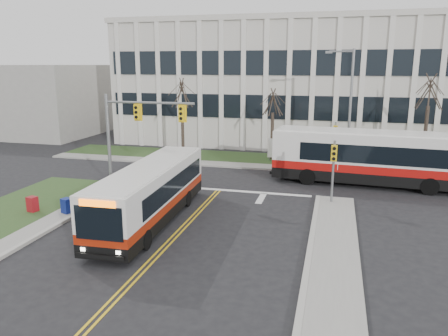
% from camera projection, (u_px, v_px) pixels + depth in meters
% --- Properties ---
extents(ground, '(120.00, 120.00, 0.00)m').
position_uv_depth(ground, '(175.00, 236.00, 21.03)').
color(ground, black).
rests_on(ground, ground).
extents(sidewalk_east, '(2.00, 26.00, 0.14)m').
position_uv_depth(sidewalk_east, '(334.00, 311.00, 14.49)').
color(sidewalk_east, '#9E9B93').
rests_on(sidewalk_east, ground).
extents(sidewalk_cross, '(44.00, 1.60, 0.14)m').
position_uv_depth(sidewalk_cross, '(304.00, 169.00, 34.13)').
color(sidewalk_cross, '#9E9B93').
rests_on(sidewalk_cross, ground).
extents(building_lawn, '(44.00, 5.00, 0.12)m').
position_uv_depth(building_lawn, '(306.00, 162.00, 36.77)').
color(building_lawn, '#2C4A1F').
rests_on(building_lawn, ground).
extents(office_building, '(40.00, 16.00, 12.00)m').
position_uv_depth(office_building, '(317.00, 84.00, 46.70)').
color(office_building, beige).
rests_on(office_building, ground).
extents(building_annex, '(12.00, 12.00, 8.00)m').
position_uv_depth(building_annex, '(44.00, 100.00, 50.89)').
color(building_annex, '#9E9B93').
rests_on(building_annex, ground).
extents(mast_arm_signal, '(6.11, 0.38, 6.20)m').
position_uv_depth(mast_arm_signal, '(131.00, 125.00, 28.15)').
color(mast_arm_signal, slate).
rests_on(mast_arm_signal, ground).
extents(signal_pole_near, '(0.34, 0.39, 3.80)m').
position_uv_depth(signal_pole_near, '(333.00, 163.00, 25.21)').
color(signal_pole_near, slate).
rests_on(signal_pole_near, ground).
extents(signal_pole_far, '(0.34, 0.39, 3.80)m').
position_uv_depth(signal_pole_far, '(335.00, 139.00, 33.22)').
color(signal_pole_far, slate).
rests_on(signal_pole_far, ground).
extents(streetlight, '(2.15, 0.25, 9.20)m').
position_uv_depth(streetlight, '(348.00, 103.00, 33.15)').
color(streetlight, slate).
rests_on(streetlight, ground).
extents(directory_sign, '(1.50, 0.12, 2.00)m').
position_uv_depth(directory_sign, '(277.00, 149.00, 36.64)').
color(directory_sign, slate).
rests_on(directory_sign, ground).
extents(tree_left, '(1.80, 1.80, 7.70)m').
position_uv_depth(tree_left, '(182.00, 94.00, 38.16)').
color(tree_left, '#42352B').
rests_on(tree_left, ground).
extents(tree_mid, '(1.80, 1.80, 6.82)m').
position_uv_depth(tree_mid, '(273.00, 103.00, 36.56)').
color(tree_mid, '#42352B').
rests_on(tree_mid, ground).
extents(tree_right, '(1.80, 1.80, 8.25)m').
position_uv_depth(tree_right, '(429.00, 93.00, 33.24)').
color(tree_right, '#42352B').
rests_on(tree_right, ground).
extents(bus_main, '(2.76, 11.11, 2.94)m').
position_uv_depth(bus_main, '(151.00, 194.00, 22.69)').
color(bus_main, silver).
rests_on(bus_main, ground).
extents(bus_cross, '(13.71, 3.94, 3.61)m').
position_uv_depth(bus_cross, '(375.00, 159.00, 29.50)').
color(bus_cross, silver).
rests_on(bus_cross, ground).
extents(newspaper_box_blue, '(0.62, 0.60, 0.95)m').
position_uv_depth(newspaper_box_blue, '(67.00, 207.00, 23.83)').
color(newspaper_box_blue, navy).
rests_on(newspaper_box_blue, ground).
extents(newspaper_box_red, '(0.60, 0.56, 0.95)m').
position_uv_depth(newspaper_box_red, '(33.00, 205.00, 24.13)').
color(newspaper_box_red, maroon).
rests_on(newspaper_box_red, ground).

